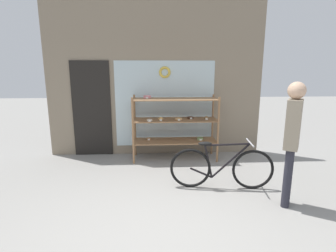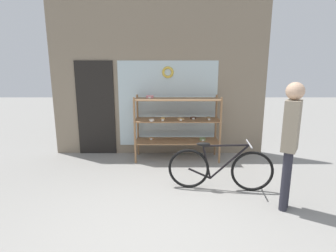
# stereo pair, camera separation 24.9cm
# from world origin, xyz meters

# --- Properties ---
(ground_plane) EXTENTS (30.00, 30.00, 0.00)m
(ground_plane) POSITION_xyz_m (0.00, 0.00, 0.00)
(ground_plane) COLOR gray
(storefront_facade) EXTENTS (4.76, 0.13, 3.95)m
(storefront_facade) POSITION_xyz_m (-0.04, 2.97, 1.91)
(storefront_facade) COLOR gray
(storefront_facade) RESTS_ON ground_plane
(display_case) EXTENTS (1.79, 0.58, 1.37)m
(display_case) POSITION_xyz_m (0.39, 2.55, 0.83)
(display_case) COLOR #8E6642
(display_case) RESTS_ON ground_plane
(bicycle) EXTENTS (1.67, 0.46, 0.80)m
(bicycle) POSITION_xyz_m (1.03, 1.05, 0.36)
(bicycle) COLOR black
(bicycle) RESTS_ON ground_plane
(pedestrian) EXTENTS (0.32, 0.37, 1.76)m
(pedestrian) POSITION_xyz_m (1.83, 0.46, 1.05)
(pedestrian) COLOR #282833
(pedestrian) RESTS_ON ground_plane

